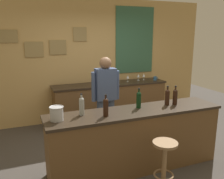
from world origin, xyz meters
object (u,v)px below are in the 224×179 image
(bartender, at_px, (106,95))
(wine_glass_a, at_px, (128,77))
(wine_glass_b, at_px, (138,76))
(wine_glass_c, at_px, (144,75))
(bar_stool, at_px, (164,158))
(coffee_mug, at_px, (155,78))
(wine_bottle_b, at_px, (106,107))
(wine_bottle_e, at_px, (175,96))
(wine_bottle_d, at_px, (167,97))
(wine_bottle_c, at_px, (139,99))
(wine_bottle_a, at_px, (82,105))
(ice_bucket, at_px, (57,113))

(bartender, height_order, wine_glass_a, bartender)
(wine_glass_b, xyz_separation_m, wine_glass_c, (0.15, 0.01, 0.00))
(bar_stool, distance_m, coffee_mug, 3.05)
(bartender, height_order, wine_bottle_b, bartender)
(wine_bottle_e, bearing_deg, wine_bottle_d, 164.77)
(wine_glass_b, relative_size, wine_glass_c, 1.00)
(wine_bottle_b, distance_m, wine_bottle_c, 0.61)
(bartender, relative_size, coffee_mug, 12.96)
(wine_glass_a, relative_size, wine_glass_c, 1.00)
(wine_bottle_a, height_order, wine_glass_c, wine_bottle_a)
(bar_stool, bearing_deg, ice_bucket, 152.74)
(wine_glass_b, xyz_separation_m, coffee_mug, (0.39, -0.13, -0.06))
(wine_bottle_a, relative_size, wine_glass_a, 1.97)
(wine_bottle_b, height_order, wine_glass_c, wine_bottle_b)
(wine_bottle_a, relative_size, wine_glass_b, 1.97)
(wine_bottle_d, xyz_separation_m, wine_glass_b, (0.59, 2.06, -0.05))
(wine_bottle_d, distance_m, wine_bottle_e, 0.13)
(wine_glass_c, bearing_deg, wine_bottle_c, -121.00)
(wine_glass_c, relative_size, coffee_mug, 1.24)
(bar_stool, bearing_deg, wine_bottle_d, 55.27)
(wine_bottle_b, relative_size, wine_bottle_c, 1.00)
(bar_stool, relative_size, coffee_mug, 5.44)
(wine_bottle_d, bearing_deg, coffee_mug, 63.12)
(bartender, bearing_deg, wine_bottle_e, -47.04)
(wine_bottle_d, xyz_separation_m, wine_glass_a, (0.28, 2.01, -0.05))
(bar_stool, distance_m, wine_bottle_d, 1.03)
(wine_bottle_d, bearing_deg, wine_glass_a, 82.12)
(bartender, relative_size, wine_bottle_b, 5.29)
(bar_stool, height_order, wine_bottle_e, wine_bottle_e)
(bartender, relative_size, wine_bottle_a, 5.29)
(ice_bucket, bearing_deg, wine_bottle_e, 0.78)
(bartender, height_order, wine_glass_b, bartender)
(wine_glass_c, bearing_deg, wine_bottle_d, -109.68)
(wine_bottle_b, bearing_deg, bar_stool, -43.50)
(wine_bottle_c, height_order, wine_glass_c, wine_bottle_c)
(coffee_mug, bearing_deg, wine_bottle_a, -140.93)
(wine_bottle_c, height_order, wine_bottle_d, same)
(bar_stool, bearing_deg, bartender, 98.29)
(wine_bottle_a, relative_size, wine_bottle_c, 1.00)
(bar_stool, height_order, wine_glass_a, wine_glass_a)
(bartender, distance_m, wine_bottle_c, 0.87)
(wine_bottle_d, bearing_deg, wine_bottle_c, 176.54)
(bar_stool, height_order, wine_glass_c, wine_glass_c)
(wine_bottle_c, distance_m, wine_glass_a, 2.13)
(wine_bottle_c, relative_size, wine_bottle_e, 1.00)
(coffee_mug, bearing_deg, wine_glass_b, 161.86)
(bartender, xyz_separation_m, wine_bottle_d, (0.71, -0.86, 0.12))
(bar_stool, xyz_separation_m, wine_bottle_b, (-0.59, 0.56, 0.60))
(wine_bottle_b, xyz_separation_m, wine_bottle_d, (1.07, 0.13, 0.00))
(bar_stool, xyz_separation_m, wine_glass_b, (1.07, 2.76, 0.55))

